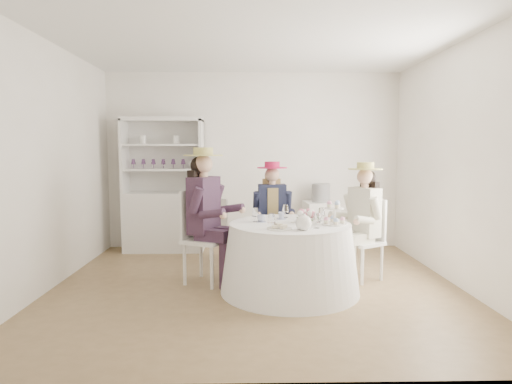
{
  "coord_description": "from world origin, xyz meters",
  "views": [
    {
      "loc": [
        -0.1,
        -4.65,
        1.51
      ],
      "look_at": [
        0.0,
        0.1,
        1.05
      ],
      "focal_mm": 30.0,
      "sensor_mm": 36.0,
      "label": 1
    }
  ],
  "objects": [
    {
      "name": "ground",
      "position": [
        0.0,
        0.0,
        0.0
      ],
      "size": [
        4.5,
        4.5,
        0.0
      ],
      "primitive_type": "plane",
      "color": "brown",
      "rests_on": "ground"
    },
    {
      "name": "ceiling",
      "position": [
        0.0,
        0.0,
        2.7
      ],
      "size": [
        4.5,
        4.5,
        0.0
      ],
      "primitive_type": "plane",
      "rotation": [
        3.14,
        0.0,
        0.0
      ],
      "color": "white",
      "rests_on": "wall_back"
    },
    {
      "name": "wall_back",
      "position": [
        0.0,
        2.0,
        1.35
      ],
      "size": [
        4.5,
        0.0,
        4.5
      ],
      "primitive_type": "plane",
      "rotation": [
        1.57,
        0.0,
        0.0
      ],
      "color": "silver",
      "rests_on": "ground"
    },
    {
      "name": "wall_front",
      "position": [
        0.0,
        -2.0,
        1.35
      ],
      "size": [
        4.5,
        0.0,
        4.5
      ],
      "primitive_type": "plane",
      "rotation": [
        -1.57,
        0.0,
        0.0
      ],
      "color": "silver",
      "rests_on": "ground"
    },
    {
      "name": "wall_left",
      "position": [
        -2.25,
        0.0,
        1.35
      ],
      "size": [
        0.0,
        4.5,
        4.5
      ],
      "primitive_type": "plane",
      "rotation": [
        1.57,
        0.0,
        1.57
      ],
      "color": "silver",
      "rests_on": "ground"
    },
    {
      "name": "wall_right",
      "position": [
        2.25,
        0.0,
        1.35
      ],
      "size": [
        0.0,
        4.5,
        4.5
      ],
      "primitive_type": "plane",
      "rotation": [
        1.57,
        0.0,
        -1.57
      ],
      "color": "silver",
      "rests_on": "ground"
    },
    {
      "name": "tea_table",
      "position": [
        0.36,
        -0.16,
        0.37
      ],
      "size": [
        1.49,
        1.49,
        0.74
      ],
      "rotation": [
        0.0,
        0.0,
        -0.03
      ],
      "color": "white",
      "rests_on": "ground"
    },
    {
      "name": "hutch",
      "position": [
        -1.35,
        1.77,
        0.71
      ],
      "size": [
        1.36,
        0.9,
        2.0
      ],
      "rotation": [
        0.0,
        0.0,
        0.42
      ],
      "color": "silver",
      "rests_on": "ground"
    },
    {
      "name": "side_table",
      "position": [
        1.02,
        1.74,
        0.37
      ],
      "size": [
        0.52,
        0.52,
        0.74
      ],
      "primitive_type": "cube",
      "rotation": [
        0.0,
        0.0,
        0.1
      ],
      "color": "silver",
      "rests_on": "ground"
    },
    {
      "name": "hatbox",
      "position": [
        1.02,
        1.74,
        0.87
      ],
      "size": [
        0.36,
        0.36,
        0.28
      ],
      "primitive_type": "cylinder",
      "rotation": [
        0.0,
        0.0,
        -0.39
      ],
      "color": "black",
      "rests_on": "side_table"
    },
    {
      "name": "guest_left",
      "position": [
        -0.57,
        0.14,
        0.87
      ],
      "size": [
        0.65,
        0.59,
        1.55
      ],
      "rotation": [
        0.0,
        0.0,
        1.13
      ],
      "color": "silver",
      "rests_on": "ground"
    },
    {
      "name": "guest_mid",
      "position": [
        0.22,
        0.8,
        0.78
      ],
      "size": [
        0.5,
        0.52,
        1.37
      ],
      "rotation": [
        0.0,
        0.0,
        0.06
      ],
      "color": "silver",
      "rests_on": "ground"
    },
    {
      "name": "guest_right",
      "position": [
        1.24,
        0.23,
        0.78
      ],
      "size": [
        0.59,
        0.54,
        1.38
      ],
      "rotation": [
        0.0,
        0.0,
        -1.03
      ],
      "color": "silver",
      "rests_on": "ground"
    },
    {
      "name": "spare_chair",
      "position": [
        -0.44,
        1.16,
        0.47
      ],
      "size": [
        0.5,
        0.5,
        0.88
      ],
      "rotation": [
        0.0,
        0.0,
        2.5
      ],
      "color": "silver",
      "rests_on": "ground"
    },
    {
      "name": "teacup_a",
      "position": [
        0.05,
        -0.09,
        0.78
      ],
      "size": [
        0.1,
        0.1,
        0.07
      ],
      "primitive_type": "imported",
      "rotation": [
        0.0,
        0.0,
        -0.14
      ],
      "color": "white",
      "rests_on": "tea_table"
    },
    {
      "name": "teacup_b",
      "position": [
        0.29,
        0.1,
        0.78
      ],
      "size": [
        0.08,
        0.08,
        0.07
      ],
      "primitive_type": "imported",
      "rotation": [
        0.0,
        0.0,
        0.06
      ],
      "color": "white",
      "rests_on": "tea_table"
    },
    {
      "name": "teacup_c",
      "position": [
        0.54,
        0.03,
        0.77
      ],
      "size": [
        0.09,
        0.09,
        0.06
      ],
      "primitive_type": "imported",
      "rotation": [
        0.0,
        0.0,
        -0.17
      ],
      "color": "white",
      "rests_on": "tea_table"
    },
    {
      "name": "flower_bowl",
      "position": [
        0.56,
        -0.15,
        0.77
      ],
      "size": [
        0.22,
        0.22,
        0.05
      ],
      "primitive_type": "imported",
      "rotation": [
        0.0,
        0.0,
        -0.09
      ],
      "color": "white",
      "rests_on": "tea_table"
    },
    {
      "name": "flower_arrangement",
      "position": [
        0.55,
        -0.15,
        0.83
      ],
      "size": [
        0.18,
        0.18,
        0.07
      ],
      "rotation": [
        0.0,
        0.0,
        0.42
      ],
      "color": "#CF6780",
      "rests_on": "tea_table"
    },
    {
      "name": "table_teapot",
      "position": [
        0.45,
        -0.56,
        0.81
      ],
      "size": [
        0.22,
        0.16,
        0.17
      ],
      "rotation": [
        0.0,
        0.0,
        -0.01
      ],
      "color": "white",
      "rests_on": "tea_table"
    },
    {
      "name": "sandwich_plate",
      "position": [
        0.22,
        -0.51,
        0.75
      ],
      "size": [
        0.25,
        0.25,
        0.06
      ],
      "rotation": [
        0.0,
        0.0,
        0.28
      ],
      "color": "white",
      "rests_on": "tea_table"
    },
    {
      "name": "cupcake_stand",
      "position": [
        0.81,
        -0.26,
        0.83
      ],
      "size": [
        0.26,
        0.26,
        0.24
      ],
      "rotation": [
        0.0,
        0.0,
        0.24
      ],
      "color": "white",
      "rests_on": "tea_table"
    },
    {
      "name": "stemware_set",
      "position": [
        0.36,
        -0.16,
        0.82
      ],
      "size": [
        0.81,
        0.78,
        0.15
      ],
      "color": "white",
      "rests_on": "tea_table"
    }
  ]
}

